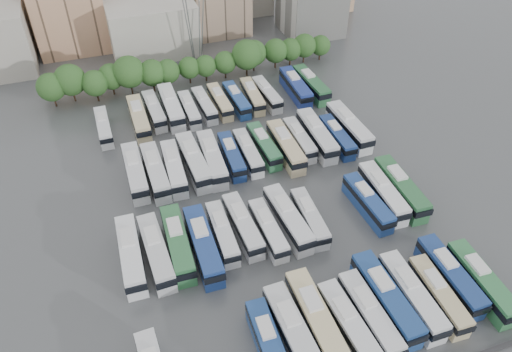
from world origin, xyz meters
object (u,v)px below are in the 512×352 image
object	(u,v)px
bus_r2_s4	(194,161)
bus_r3_s13	(311,84)
bus_r2_s11	(317,135)
bus_r0_s9	(386,298)
bus_r0_s13	(481,282)
bus_r3_s12	(296,87)
bus_r1_s6	(268,229)
bus_r3_s7	(220,101)
bus_r0_s7	(349,326)
bus_r3_s3	(154,111)
bus_r2_s2	(155,172)
bus_r2_s13	(349,127)
bus_r0_s12	(450,276)
bus_r2_s3	(174,168)
bus_r1_s13	(401,188)
bus_r3_s0	(104,127)
bus_r2_s12	(337,137)
bus_r0_s6	(316,319)
bus_r1_s3	(203,245)
bus_r1_s12	(383,193)
bus_r0_s10	(411,296)
bus_r0_s8	(369,315)
bus_r1_s7	(288,219)
bus_r1_s8	(310,218)
bus_r3_s5	(189,110)
bus_r2_s8	(264,146)
bus_r3_s4	(171,107)
bus_r2_s9	(286,146)
bus_r0_s11	(438,295)
bus_r2_s7	(248,152)
bus_r1_s0	(131,255)
bus_r1_s1	(156,252)
bus_r2_s10	(299,139)
bus_r2_s1	(135,172)
bus_r2_s5	(212,159)
bus_r3_s6	(204,105)
bus_r3_s9	(252,96)
bus_r3_s8	(237,100)
bus_r1_s4	(222,233)
bus_r1_s11	(368,203)
bus_r1_s5	(243,225)

from	to	relation	value
bus_r2_s4	bus_r3_s13	bearing A→B (deg)	28.27
bus_r2_s11	bus_r0_s9	bearing A→B (deg)	-98.82
bus_r0_s13	bus_r3_s12	distance (m)	54.91
bus_r1_s6	bus_r3_s7	xyz separation A→B (m)	(3.25, 36.52, -0.02)
bus_r0_s7	bus_r3_s3	xyz separation A→B (m)	(-13.42, 56.02, -0.11)
bus_r2_s2	bus_r2_s13	bearing A→B (deg)	0.92
bus_r0_s12	bus_r2_s3	xyz separation A→B (m)	(-29.89, 34.65, -0.02)
bus_r2_s4	bus_r2_s13	xyz separation A→B (m)	(29.83, 0.47, 0.02)
bus_r1_s13	bus_r3_s0	xyz separation A→B (m)	(-42.95, 33.95, -0.40)
bus_r2_s12	bus_r0_s6	bearing A→B (deg)	-119.68
bus_r1_s3	bus_r1_s12	size ratio (longest dim) A/B	1.06
bus_r0_s10	bus_r0_s8	bearing A→B (deg)	-172.77
bus_r1_s7	bus_r1_s8	distance (m)	3.35
bus_r3_s5	bus_r1_s13	bearing A→B (deg)	-52.61
bus_r0_s6	bus_r2_s8	size ratio (longest dim) A/B	1.17
bus_r3_s4	bus_r3_s3	bearing A→B (deg)	178.10
bus_r2_s9	bus_r0_s11	bearing A→B (deg)	-78.62
bus_r2_s7	bus_r2_s12	size ratio (longest dim) A/B	1.00
bus_r0_s6	bus_r1_s0	bearing A→B (deg)	138.26
bus_r1_s1	bus_r2_s10	world-z (taller)	bus_r1_s1
bus_r0_s10	bus_r2_s9	size ratio (longest dim) A/B	0.99
bus_r2_s12	bus_r2_s1	bearing A→B (deg)	177.81
bus_r2_s8	bus_r3_s13	bearing A→B (deg)	43.36
bus_r1_s6	bus_r3_s13	xyz separation A→B (m)	(23.16, 36.23, 0.25)
bus_r0_s9	bus_r2_s7	world-z (taller)	bus_r0_s9
bus_r1_s8	bus_r0_s10	bearing A→B (deg)	-67.03
bus_r0_s13	bus_r2_s5	xyz separation A→B (m)	(-26.45, 37.06, 0.08)
bus_r2_s9	bus_r2_s11	size ratio (longest dim) A/B	0.95
bus_r0_s8	bus_r3_s6	distance (m)	54.77
bus_r2_s1	bus_r3_s9	distance (m)	31.44
bus_r1_s3	bus_r2_s8	distance (m)	25.54
bus_r2_s12	bus_r3_s8	world-z (taller)	bus_r2_s12
bus_r0_s7	bus_r2_s3	size ratio (longest dim) A/B	0.99
bus_r1_s4	bus_r2_s9	distance (m)	23.10
bus_r1_s1	bus_r1_s11	distance (m)	33.00
bus_r0_s12	bus_r2_s5	bearing A→B (deg)	124.67
bus_r2_s10	bus_r2_s11	distance (m)	3.36
bus_r0_s8	bus_r0_s9	xyz separation A→B (m)	(3.11, 1.41, 0.20)
bus_r1_s11	bus_r1_s12	world-z (taller)	bus_r1_s12
bus_r0_s8	bus_r2_s13	bearing A→B (deg)	65.09
bus_r2_s2	bus_r2_s5	world-z (taller)	bus_r2_s5
bus_r3_s7	bus_r0_s11	bearing A→B (deg)	-77.38
bus_r0_s11	bus_r1_s11	world-z (taller)	bus_r1_s11
bus_r2_s7	bus_r3_s4	xyz separation A→B (m)	(-9.69, 18.65, 0.33)
bus_r3_s4	bus_r3_s0	bearing A→B (deg)	-170.60
bus_r3_s0	bus_r1_s8	bearing A→B (deg)	-52.85
bus_r0_s6	bus_r1_s5	bearing A→B (deg)	100.85
bus_r1_s12	bus_r2_s13	world-z (taller)	bus_r2_s13
bus_r2_s11	bus_r1_s7	bearing A→B (deg)	-124.00
bus_r2_s3	bus_r2_s5	distance (m)	6.72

